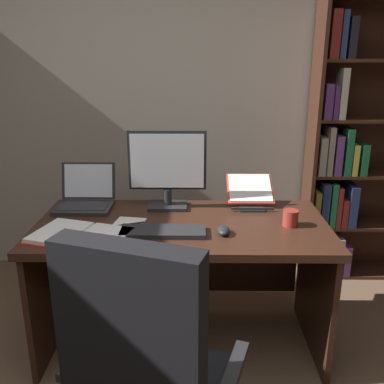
{
  "coord_description": "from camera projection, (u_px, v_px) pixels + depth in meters",
  "views": [
    {
      "loc": [
        0.16,
        -0.9,
        1.59
      ],
      "look_at": [
        0.14,
        1.13,
        0.93
      ],
      "focal_mm": 39.88,
      "sensor_mm": 36.0,
      "label": 1
    }
  ],
  "objects": [
    {
      "name": "wall_back",
      "position": [
        174.0,
        95.0,
        3.09
      ],
      "size": [
        5.12,
        0.12,
        2.63
      ],
      "primitive_type": "cube",
      "color": "#A89E8E",
      "rests_on": "ground"
    },
    {
      "name": "notepad",
      "position": [
        127.0,
        225.0,
        2.2
      ],
      "size": [
        0.18,
        0.23,
        0.01
      ],
      "primitive_type": "cube",
      "rotation": [
        0.0,
        0.0,
        -0.16
      ],
      "color": "white",
      "rests_on": "desk"
    },
    {
      "name": "monitor",
      "position": [
        167.0,
        170.0,
        2.41
      ],
      "size": [
        0.44,
        0.16,
        0.45
      ],
      "color": "#232326",
      "rests_on": "desk"
    },
    {
      "name": "desk",
      "position": [
        183.0,
        252.0,
        2.38
      ],
      "size": [
        1.54,
        0.74,
        0.74
      ],
      "color": "#381E14",
      "rests_on": "ground"
    },
    {
      "name": "open_binder",
      "position": [
        81.0,
        235.0,
        2.06
      ],
      "size": [
        0.53,
        0.42,
        0.02
      ],
      "rotation": [
        0.0,
        0.0,
        -0.29
      ],
      "color": "#DB422D",
      "rests_on": "desk"
    },
    {
      "name": "computer_mouse",
      "position": [
        224.0,
        230.0,
        2.1
      ],
      "size": [
        0.06,
        0.1,
        0.04
      ],
      "primitive_type": "ellipsoid",
      "color": "#232326",
      "rests_on": "desk"
    },
    {
      "name": "laptop",
      "position": [
        85.0,
        198.0,
        2.47
      ],
      "size": [
        0.32,
        0.3,
        0.24
      ],
      "color": "#232326",
      "rests_on": "desk"
    },
    {
      "name": "bookshelf",
      "position": [
        361.0,
        156.0,
        3.0
      ],
      "size": [
        0.99,
        0.27,
        1.95
      ],
      "color": "#381E14",
      "rests_on": "ground"
    },
    {
      "name": "reading_stand_with_book",
      "position": [
        250.0,
        192.0,
        2.51
      ],
      "size": [
        0.27,
        0.28,
        0.15
      ],
      "color": "#232326",
      "rests_on": "desk"
    },
    {
      "name": "pen",
      "position": [
        131.0,
        224.0,
        2.2
      ],
      "size": [
        0.13,
        0.06,
        0.01
      ],
      "primitive_type": "cylinder",
      "rotation": [
        0.0,
        1.57,
        0.36
      ],
      "color": "black",
      "rests_on": "notepad"
    },
    {
      "name": "keyboard",
      "position": [
        163.0,
        232.0,
        2.11
      ],
      "size": [
        0.42,
        0.15,
        0.02
      ],
      "primitive_type": "cube",
      "color": "#232326",
      "rests_on": "desk"
    },
    {
      "name": "coffee_mug",
      "position": [
        290.0,
        218.0,
        2.2
      ],
      "size": [
        0.08,
        0.08,
        0.09
      ],
      "primitive_type": "cylinder",
      "color": "maroon",
      "rests_on": "desk"
    }
  ]
}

